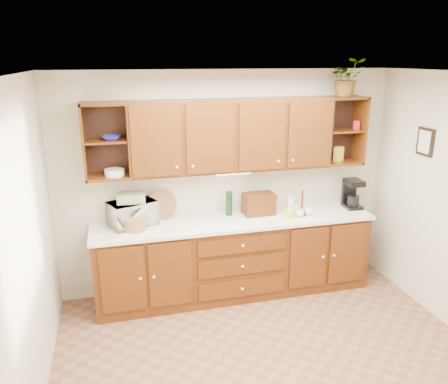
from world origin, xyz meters
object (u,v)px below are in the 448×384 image
bread_box (259,204)px  potted_plant (347,78)px  microwave (132,213)px  coffee_maker (352,194)px

bread_box → potted_plant: (1.02, -0.01, 1.44)m
microwave → bread_box: bearing=-23.1°
bread_box → potted_plant: potted_plant is taller
microwave → coffee_maker: (2.67, -0.06, 0.04)m
coffee_maker → potted_plant: 1.40m
potted_plant → coffee_maker: bearing=-12.1°
coffee_maker → microwave: bearing=-177.5°
microwave → bread_box: 1.47m
microwave → coffee_maker: size_ratio=1.38×
microwave → potted_plant: 2.87m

